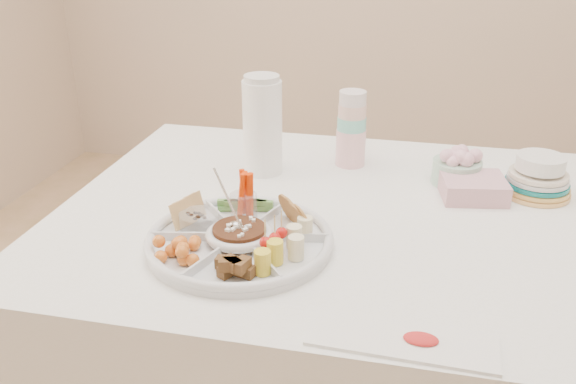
% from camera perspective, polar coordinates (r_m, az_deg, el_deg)
% --- Properties ---
extents(dining_table, '(1.52, 1.02, 0.76)m').
position_cam_1_polar(dining_table, '(1.62, 8.37, -14.22)').
color(dining_table, white).
rests_on(dining_table, floor).
extents(party_tray, '(0.45, 0.45, 0.04)m').
position_cam_1_polar(party_tray, '(1.26, -4.55, -4.26)').
color(party_tray, silver).
rests_on(party_tray, dining_table).
extents(bean_dip, '(0.13, 0.13, 0.04)m').
position_cam_1_polar(bean_dip, '(1.26, -4.56, -3.96)').
color(bean_dip, '#511E0D').
rests_on(bean_dip, party_tray).
extents(tortillas, '(0.11, 0.11, 0.05)m').
position_cam_1_polar(tortillas, '(1.30, 0.63, -2.11)').
color(tortillas, '#AC622E').
rests_on(tortillas, party_tray).
extents(carrot_cucumber, '(0.14, 0.14, 0.11)m').
position_cam_1_polar(carrot_cucumber, '(1.36, -4.09, -0.06)').
color(carrot_cucumber, '#EF3602').
rests_on(carrot_cucumber, party_tray).
extents(pita_raisins, '(0.14, 0.14, 0.06)m').
position_cam_1_polar(pita_raisins, '(1.32, -9.18, -1.98)').
color(pita_raisins, '#ECC687').
rests_on(pita_raisins, party_tray).
extents(cherries, '(0.14, 0.14, 0.05)m').
position_cam_1_polar(cherries, '(1.21, -10.19, -5.08)').
color(cherries, '#C77C15').
rests_on(cherries, party_tray).
extents(granola_chunks, '(0.11, 0.11, 0.04)m').
position_cam_1_polar(granola_chunks, '(1.14, -5.20, -6.83)').
color(granola_chunks, brown).
rests_on(granola_chunks, party_tray).
extents(banana_tomato, '(0.12, 0.12, 0.08)m').
position_cam_1_polar(banana_tomato, '(1.18, 0.55, -4.31)').
color(banana_tomato, '#D0B657').
rests_on(banana_tomato, party_tray).
extents(cup_stack, '(0.10, 0.10, 0.22)m').
position_cam_1_polar(cup_stack, '(1.65, 5.97, 6.18)').
color(cup_stack, silver).
rests_on(cup_stack, dining_table).
extents(thermos, '(0.13, 0.13, 0.27)m').
position_cam_1_polar(thermos, '(1.59, -2.41, 6.37)').
color(thermos, white).
rests_on(thermos, dining_table).
extents(flower_bowl, '(0.15, 0.15, 0.09)m').
position_cam_1_polar(flower_bowl, '(1.60, 15.54, 2.32)').
color(flower_bowl, '#9ECDB7').
rests_on(flower_bowl, dining_table).
extents(napkin_stack, '(0.17, 0.15, 0.05)m').
position_cam_1_polar(napkin_stack, '(1.54, 16.92, 0.40)').
color(napkin_stack, '#D49BA8').
rests_on(napkin_stack, dining_table).
extents(plate_stack, '(0.18, 0.18, 0.10)m').
position_cam_1_polar(plate_stack, '(1.60, 22.39, 1.50)').
color(plate_stack, '#F1BA4B').
rests_on(plate_stack, dining_table).
extents(placemat, '(0.31, 0.11, 0.01)m').
position_cam_1_polar(placemat, '(1.03, 10.59, -13.41)').
color(placemat, white).
rests_on(placemat, dining_table).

